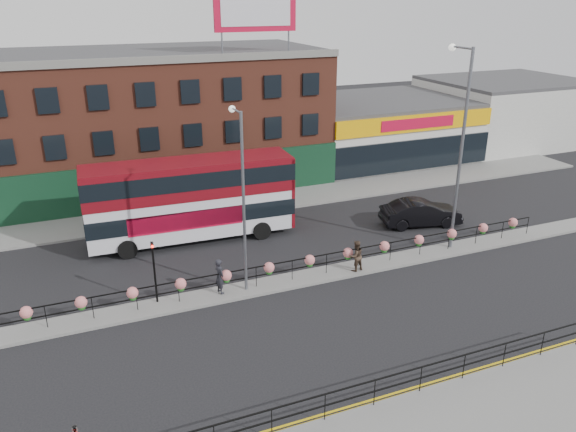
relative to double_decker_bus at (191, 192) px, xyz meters
name	(u,v)px	position (x,y,z in m)	size (l,w,h in m)	color
ground	(309,278)	(4.48, -7.45, -3.09)	(120.00, 120.00, 0.00)	black
south_pavement	(451,426)	(4.48, -19.45, -3.01)	(60.00, 4.00, 0.15)	slate
north_pavement	(240,205)	(4.48, 4.55, -3.01)	(60.00, 4.00, 0.15)	slate
median	(309,277)	(4.48, -7.45, -3.01)	(60.00, 1.60, 0.15)	slate
yellow_line_inner	(413,388)	(4.48, -17.15, -3.08)	(60.00, 0.10, 0.01)	gold
yellow_line_outer	(416,391)	(4.48, -17.33, -3.08)	(60.00, 0.10, 0.01)	gold
brick_building	(158,118)	(0.48, 12.51, 2.04)	(25.00, 12.21, 10.30)	brown
supermarket	(378,128)	(20.48, 12.46, -0.44)	(15.00, 12.25, 5.30)	silver
warehouse_east	(504,111)	(35.23, 12.55, 0.06)	(14.50, 12.00, 6.30)	#BBBBB6
billboard	(255,9)	(6.98, 7.54, 10.09)	(6.00, 0.29, 4.40)	#B40A2B
median_railing	(310,261)	(4.48, -7.45, -2.04)	(30.04, 0.56, 1.23)	black
south_railing	(375,387)	(2.48, -17.55, -2.13)	(20.04, 0.05, 1.12)	black
double_decker_bus	(191,192)	(0.00, 0.00, 0.00)	(12.53, 3.53, 5.03)	silver
car	(421,213)	(14.31, -3.42, -2.23)	(5.48, 2.90, 1.72)	black
pedestrian_a	(220,276)	(-0.41, -7.35, -2.01)	(0.61, 0.77, 1.86)	black
pedestrian_b	(356,256)	(7.08, -7.79, -2.07)	(0.93, 0.77, 1.74)	#443326
lamp_column_west	(242,187)	(0.92, -7.27, 2.47)	(0.33, 1.60, 9.13)	slate
lamp_column_east	(460,133)	(13.78, -6.97, 3.88)	(0.41, 2.02, 11.50)	slate
traffic_light_median	(153,259)	(-3.52, -7.05, -0.62)	(0.15, 0.28, 3.65)	black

